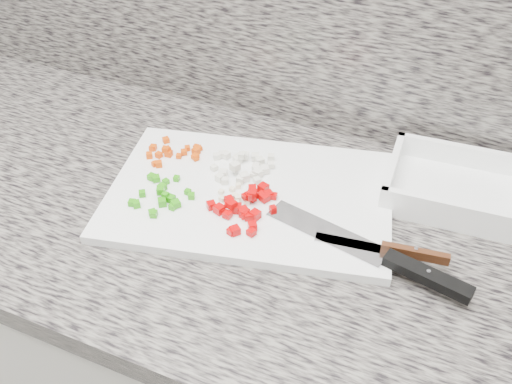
# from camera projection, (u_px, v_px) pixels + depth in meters

# --- Properties ---
(cabinet) EXTENTS (3.92, 0.62, 0.86)m
(cabinet) POSITION_uv_depth(u_px,v_px,m) (230.00, 367.00, 1.26)
(cabinet) COLOR silver
(cabinet) RESTS_ON ground
(countertop) EXTENTS (3.96, 0.64, 0.04)m
(countertop) POSITION_uv_depth(u_px,v_px,m) (222.00, 215.00, 0.97)
(countertop) COLOR slate
(countertop) RESTS_ON cabinet
(cutting_board) EXTENTS (0.53, 0.41, 0.02)m
(cutting_board) POSITION_uv_depth(u_px,v_px,m) (250.00, 195.00, 0.97)
(cutting_board) COLOR white
(cutting_board) RESTS_ON countertop
(carrot_pile) EXTENTS (0.10, 0.09, 0.02)m
(carrot_pile) POSITION_uv_depth(u_px,v_px,m) (172.00, 152.00, 1.04)
(carrot_pile) COLOR #D04204
(carrot_pile) RESTS_ON cutting_board
(onion_pile) EXTENTS (0.12, 0.11, 0.02)m
(onion_pile) POSITION_uv_depth(u_px,v_px,m) (245.00, 167.00, 1.00)
(onion_pile) COLOR silver
(onion_pile) RESTS_ON cutting_board
(green_pepper_pile) EXTENTS (0.10, 0.11, 0.02)m
(green_pepper_pile) POSITION_uv_depth(u_px,v_px,m) (161.00, 196.00, 0.94)
(green_pepper_pile) COLOR #29930D
(green_pepper_pile) RESTS_ON cutting_board
(red_pepper_pile) EXTENTS (0.11, 0.13, 0.02)m
(red_pepper_pile) POSITION_uv_depth(u_px,v_px,m) (245.00, 206.00, 0.92)
(red_pepper_pile) COLOR #BC0204
(red_pepper_pile) RESTS_ON cutting_board
(garlic_pile) EXTENTS (0.06, 0.06, 0.01)m
(garlic_pile) POSITION_uv_depth(u_px,v_px,m) (237.00, 198.00, 0.94)
(garlic_pile) COLOR beige
(garlic_pile) RESTS_ON cutting_board
(chef_knife) EXTENTS (0.33, 0.10, 0.02)m
(chef_knife) POSITION_uv_depth(u_px,v_px,m) (391.00, 260.00, 0.83)
(chef_knife) COLOR silver
(chef_knife) RESTS_ON cutting_board
(paring_knife) EXTENTS (0.20, 0.04, 0.02)m
(paring_knife) POSITION_uv_depth(u_px,v_px,m) (397.00, 251.00, 0.84)
(paring_knife) COLOR silver
(paring_knife) RESTS_ON cutting_board
(tray) EXTENTS (0.26, 0.19, 0.05)m
(tray) POSITION_uv_depth(u_px,v_px,m) (461.00, 190.00, 0.96)
(tray) COLOR white
(tray) RESTS_ON countertop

